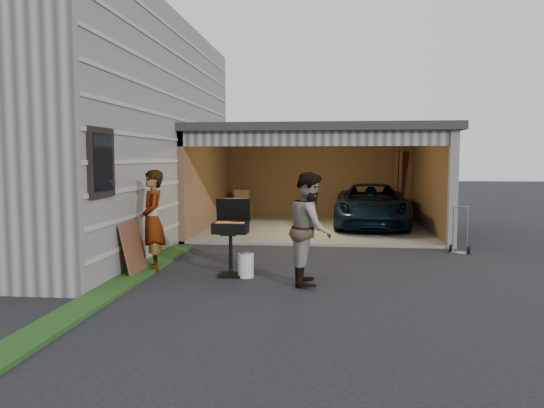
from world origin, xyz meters
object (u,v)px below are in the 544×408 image
Objects in this scene: plywood_panel at (134,248)px; hand_truck at (459,244)px; woman at (152,221)px; bbq_grill at (231,231)px; man at (310,228)px; propane_tank at (246,265)px; minivan at (371,207)px.

plywood_panel is 0.92× the size of hand_truck.
woman is at bearing 53.18° from plywood_panel.
bbq_grill is at bearing 57.31° from woman.
man is 4.43× the size of propane_tank.
minivan is 7.80m from woman.
minivan is 7.27m from man.
bbq_grill is 5.30m from hand_truck.
woman is 0.61m from plywood_panel.
propane_tank is at bearing -0.55° from plywood_panel.
man is at bearing -17.23° from bbq_grill.
plywood_panel is at bearing 179.45° from propane_tank.
woman is 1.78× the size of hand_truck.
plywood_panel is (-0.24, -0.32, -0.46)m from woman.
man is 1.77× the size of hand_truck.
woman reaches higher than bbq_grill.
woman reaches higher than plywood_panel.
hand_truck is at bearing -46.71° from man.
hand_truck is at bearing 30.64° from bbq_grill.
man reaches higher than minivan.
man is at bearing -6.62° from plywood_panel.
minivan is at bearing -13.80° from man.
propane_tank is at bearing -124.53° from hand_truck.
man is at bearing -112.71° from hand_truck.
minivan is 4.70× the size of plywood_panel.
plywood_panel is (-1.74, -0.07, -0.33)m from bbq_grill.
bbq_grill is at bearing -126.97° from hand_truck.
propane_tank is 5.08m from hand_truck.
bbq_grill reaches higher than plywood_panel.
woman is 1.53m from bbq_grill.
propane_tank is at bearing 71.34° from man.
man is 1.38m from propane_tank.
plywood_panel is (-2.01, 0.02, 0.26)m from propane_tank.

